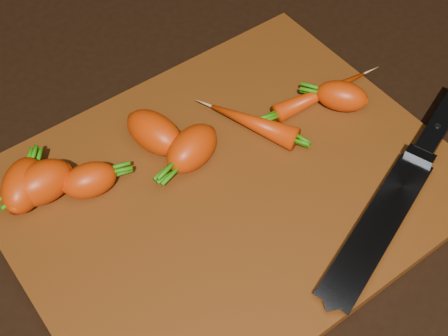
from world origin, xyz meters
TOP-DOWN VIEW (x-y plane):
  - ground at (0.00, 0.00)m, footprint 2.00×2.00m
  - cutting_board at (0.00, 0.00)m, footprint 0.50×0.40m
  - carrot_0 at (-0.20, 0.12)m, footprint 0.08×0.08m
  - carrot_1 at (-0.18, 0.11)m, footprint 0.07×0.05m
  - carrot_2 at (-0.04, 0.10)m, footprint 0.06×0.09m
  - carrot_3 at (-0.01, 0.05)m, footprint 0.08×0.07m
  - carrot_4 at (-0.13, 0.08)m, footprint 0.07×0.05m
  - carrot_5 at (0.19, 0.01)m, footprint 0.07×0.07m
  - carrot_6 at (0.17, 0.04)m, footprint 0.14×0.04m
  - carrot_7 at (0.07, 0.05)m, footprint 0.08×0.12m
  - knife at (0.11, -0.14)m, footprint 0.35×0.15m

SIDE VIEW (x-z plane):
  - ground at x=0.00m, z-range -0.01..0.00m
  - cutting_board at x=0.00m, z-range 0.00..0.01m
  - knife at x=0.11m, z-range 0.01..0.03m
  - carrot_6 at x=0.17m, z-range 0.01..0.04m
  - carrot_7 at x=0.07m, z-range 0.01..0.04m
  - carrot_5 at x=0.19m, z-range 0.01..0.05m
  - carrot_4 at x=-0.13m, z-range 0.01..0.05m
  - carrot_0 at x=-0.20m, z-range 0.01..0.06m
  - carrot_2 at x=-0.04m, z-range 0.01..0.06m
  - carrot_3 at x=-0.01m, z-range 0.01..0.06m
  - carrot_1 at x=-0.18m, z-range 0.01..0.06m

